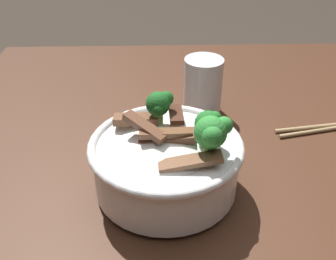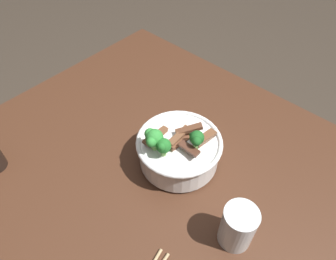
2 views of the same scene
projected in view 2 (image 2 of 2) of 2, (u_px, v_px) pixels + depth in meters
The scene contains 3 objects.
dining_table at pixel (167, 200), 0.85m from camera, with size 1.11×0.91×0.77m.
rice_bowl at pixel (179, 148), 0.75m from camera, with size 0.21×0.21×0.14m.
drinking_glass at pixel (237, 228), 0.63m from camera, with size 0.07×0.07×0.11m.
Camera 2 is at (-0.29, 0.32, 1.41)m, focal length 32.91 mm.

